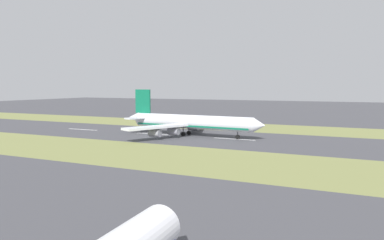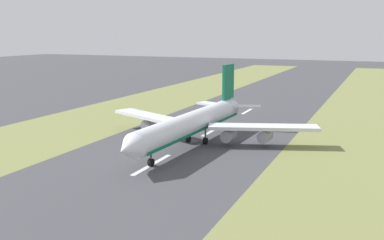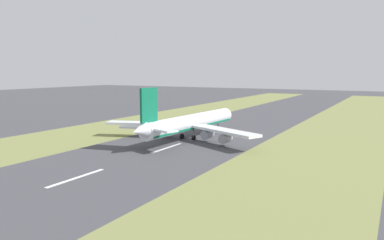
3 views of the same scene
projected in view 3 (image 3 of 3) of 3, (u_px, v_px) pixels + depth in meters
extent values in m
plane|color=#424247|center=(190.00, 140.00, 137.87)|extent=(800.00, 800.00, 0.00)
cube|color=olive|center=(98.00, 131.00, 159.47)|extent=(40.00, 600.00, 0.01)
cube|color=olive|center=(316.00, 153.00, 116.27)|extent=(40.00, 600.00, 0.01)
cube|color=silver|center=(77.00, 178.00, 89.75)|extent=(1.20, 18.00, 0.01)
cube|color=silver|center=(167.00, 148.00, 124.44)|extent=(1.20, 18.00, 0.01)
cube|color=silver|center=(218.00, 131.00, 159.14)|extent=(1.20, 18.00, 0.01)
cylinder|color=silver|center=(192.00, 122.00, 141.69)|extent=(8.76, 56.23, 6.00)
cone|color=silver|center=(228.00, 114.00, 167.39)|extent=(6.12, 5.28, 5.88)
cone|color=silver|center=(139.00, 131.00, 115.47)|extent=(5.39, 6.25, 5.10)
cube|color=#0F6647|center=(192.00, 126.00, 141.91)|extent=(8.35, 53.98, 0.70)
cube|color=silver|center=(144.00, 123.00, 144.87)|extent=(29.36, 15.19, 0.90)
cube|color=silver|center=(225.00, 131.00, 126.59)|extent=(28.84, 17.63, 0.90)
cylinder|color=#93939E|center=(167.00, 130.00, 143.46)|extent=(3.43, 4.95, 3.20)
cylinder|color=#93939E|center=(143.00, 130.00, 145.21)|extent=(3.43, 4.95, 3.20)
cylinder|color=#93939E|center=(207.00, 134.00, 134.06)|extent=(3.43, 4.95, 3.20)
cylinder|color=#93939E|center=(226.00, 138.00, 126.41)|extent=(3.43, 4.95, 3.20)
cube|color=#0F6647|center=(149.00, 105.00, 118.67)|extent=(1.19, 8.03, 11.00)
cube|color=silver|center=(136.00, 127.00, 122.53)|extent=(10.80, 6.86, 0.60)
cube|color=silver|center=(163.00, 130.00, 116.78)|extent=(10.91, 7.67, 0.60)
cylinder|color=#59595E|center=(218.00, 125.00, 160.11)|extent=(0.50, 0.50, 3.20)
cylinder|color=black|center=(218.00, 129.00, 160.32)|extent=(0.99, 1.84, 1.80)
cylinder|color=#59595E|center=(182.00, 132.00, 141.01)|extent=(0.50, 0.50, 3.20)
cylinder|color=black|center=(182.00, 136.00, 141.22)|extent=(0.99, 1.84, 1.80)
cylinder|color=#59595E|center=(194.00, 133.00, 138.29)|extent=(0.50, 0.50, 3.20)
cylinder|color=black|center=(194.00, 138.00, 138.50)|extent=(0.99, 1.84, 1.80)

